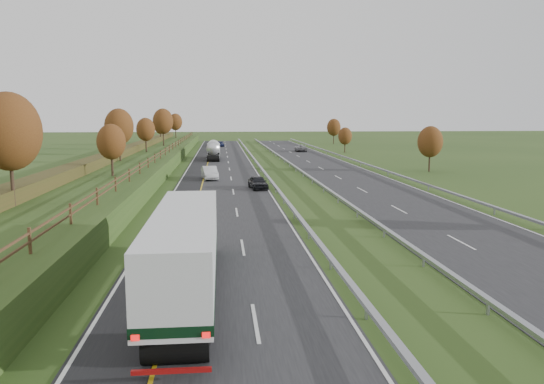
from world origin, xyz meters
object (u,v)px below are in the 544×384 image
at_px(car_dark_near, 258,182).
at_px(car_oncoming, 301,148).
at_px(road_tanker, 213,149).
at_px(car_small_far, 220,144).
at_px(car_silver_mid, 210,173).
at_px(box_lorry, 186,248).

xyz_separation_m(car_dark_near, car_oncoming, (13.84, 60.19, 0.04)).
xyz_separation_m(road_tanker, car_small_far, (1.26, 40.22, -1.18)).
bearing_deg(road_tanker, car_small_far, 88.21).
bearing_deg(car_dark_near, road_tanker, 89.82).
bearing_deg(car_small_far, car_oncoming, -51.57).
bearing_deg(car_silver_mid, box_lorry, -97.89).
bearing_deg(car_oncoming, road_tanker, 50.90).
distance_m(box_lorry, car_silver_mid, 44.37).
relative_size(box_lorry, road_tanker, 1.45).
height_order(car_dark_near, car_oncoming, car_oncoming).
xyz_separation_m(car_dark_near, car_small_far, (-4.14, 80.29, -0.08)).
bearing_deg(road_tanker, car_oncoming, 46.27).
bearing_deg(car_oncoming, car_dark_near, 81.67).
height_order(car_dark_near, car_silver_mid, car_silver_mid).
relative_size(road_tanker, car_oncoming, 2.03).
bearing_deg(box_lorry, road_tanker, 89.84).
bearing_deg(car_dark_near, car_oncoming, 69.20).
height_order(road_tanker, car_oncoming, road_tanker).
xyz_separation_m(box_lorry, road_tanker, (0.21, 75.05, -0.47)).
height_order(road_tanker, car_dark_near, road_tanker).
xyz_separation_m(road_tanker, car_oncoming, (19.24, 20.12, -1.05)).
bearing_deg(car_small_far, car_dark_near, -90.43).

